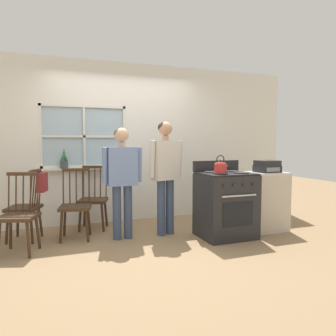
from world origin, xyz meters
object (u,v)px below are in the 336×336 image
at_px(person_teen_center, 165,167).
at_px(kettle, 220,167).
at_px(chair_near_wall, 75,207).
at_px(chair_near_stove, 93,200).
at_px(stereo, 267,166).
at_px(chair_by_window, 25,208).
at_px(stove, 225,204).
at_px(handbag, 42,182).
at_px(person_elderly_left, 122,172).
at_px(side_counter, 265,201).
at_px(potted_plant, 64,161).
at_px(chair_center_cluster, 19,216).

bearing_deg(person_teen_center, kettle, -54.69).
bearing_deg(chair_near_wall, kettle, -11.52).
relative_size(chair_near_stove, stereo, 2.90).
distance_m(chair_near_wall, chair_near_stove, 0.55).
relative_size(chair_by_window, chair_near_stove, 1.00).
distance_m(person_teen_center, stove, 1.02).
distance_m(chair_near_stove, handbag, 0.90).
distance_m(chair_by_window, chair_near_stove, 1.00).
distance_m(person_teen_center, handbag, 1.73).
relative_size(person_elderly_left, kettle, 6.30).
bearing_deg(side_counter, person_elderly_left, 171.93).
bearing_deg(potted_plant, kettle, -38.55).
bearing_deg(chair_by_window, person_elderly_left, 90.47).
bearing_deg(person_elderly_left, potted_plant, 124.18).
xyz_separation_m(person_teen_center, handbag, (-1.69, 0.34, -0.19)).
relative_size(stove, stereo, 3.19).
relative_size(chair_by_window, person_elderly_left, 0.63).
relative_size(handbag, side_counter, 0.34).
height_order(chair_near_wall, potted_plant, potted_plant).
bearing_deg(chair_near_wall, handbag, 179.43).
height_order(person_elderly_left, handbag, person_elderly_left).
height_order(chair_near_wall, chair_center_cluster, same).
relative_size(chair_center_cluster, person_teen_center, 0.60).
height_order(chair_center_cluster, stove, stove).
bearing_deg(handbag, chair_by_window, 161.63).
xyz_separation_m(person_elderly_left, stereo, (2.18, -0.33, 0.04)).
bearing_deg(chair_center_cluster, chair_by_window, 103.58).
xyz_separation_m(chair_near_wall, chair_near_stove, (0.31, 0.45, 0.00)).
bearing_deg(handbag, stereo, -11.66).
distance_m(stove, side_counter, 0.79).
height_order(chair_center_cluster, person_elderly_left, person_elderly_left).
bearing_deg(handbag, person_teen_center, -11.42).
bearing_deg(chair_near_wall, chair_by_window, 177.33).
relative_size(stove, potted_plant, 3.22).
bearing_deg(person_elderly_left, side_counter, -9.40).
bearing_deg(chair_by_window, person_teen_center, 96.12).
bearing_deg(handbag, side_counter, -11.30).
xyz_separation_m(chair_near_wall, kettle, (1.85, -0.80, 0.57)).
xyz_separation_m(side_counter, stereo, (0.00, -0.02, 0.54)).
xyz_separation_m(chair_center_cluster, kettle, (2.55, -0.43, 0.57)).
bearing_deg(person_teen_center, chair_near_wall, 156.99).
relative_size(chair_near_stove, handbag, 3.21).
bearing_deg(chair_by_window, handbag, 90.00).
bearing_deg(stove, side_counter, 8.33).
height_order(handbag, side_counter, handbag).
xyz_separation_m(chair_near_stove, person_teen_center, (0.95, -0.70, 0.55)).
bearing_deg(chair_center_cluster, stove, 12.25).
distance_m(chair_near_stove, person_elderly_left, 0.90).
relative_size(person_elderly_left, person_teen_center, 0.94).
bearing_deg(kettle, chair_center_cluster, 170.47).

